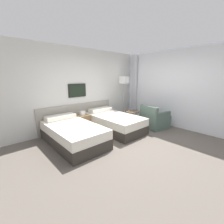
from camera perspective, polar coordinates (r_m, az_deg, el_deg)
ground_plane at (r=4.16m, az=7.84°, el=-11.96°), size 16.00×16.00×0.00m
wall_headboard at (r=5.42m, az=-9.83°, el=8.16°), size 10.00×0.10×2.70m
wall_window at (r=5.69m, az=23.92°, el=7.87°), size 0.21×4.64×2.70m
bed_near_door at (r=4.21m, az=-14.68°, el=-8.01°), size 1.09×1.98×0.65m
bed_near_window at (r=5.03m, az=0.75°, el=-4.01°), size 1.09×1.98×0.65m
nightstand at (r=5.17m, az=-11.10°, el=-3.78°), size 0.42×0.39×0.66m
floor_lamp at (r=6.06m, az=4.61°, el=11.03°), size 0.27×0.27×1.78m
side_table at (r=5.55m, az=7.77°, el=-1.28°), size 0.52×0.52×0.54m
armchair at (r=5.49m, az=15.83°, el=-2.93°), size 0.90×0.86×0.81m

